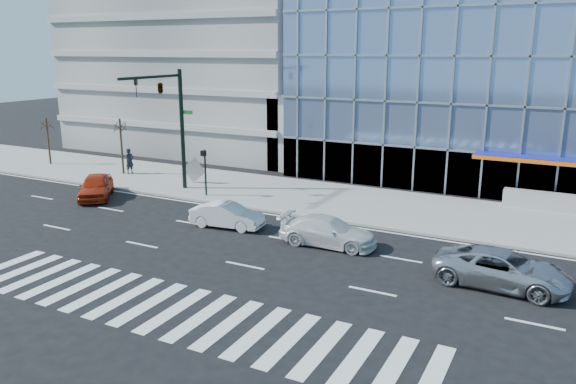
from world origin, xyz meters
name	(u,v)px	position (x,y,z in m)	size (l,w,h in m)	color
ground	(286,239)	(0.00, 0.00, 0.00)	(160.00, 160.00, 0.00)	black
sidewalk	(345,201)	(0.00, 8.00, 0.07)	(120.00, 8.00, 0.15)	gray
parking_garage	(230,43)	(-20.00, 26.00, 10.00)	(24.00, 24.00, 20.00)	gray
ramp_block	(323,129)	(-6.00, 18.00, 3.00)	(6.00, 8.00, 6.00)	gray
traffic_signal	(167,101)	(-11.00, 4.57, 6.16)	(1.14, 5.74, 8.00)	black
ped_signal_post	(205,165)	(-8.50, 4.94, 2.14)	(0.30, 0.33, 3.00)	black
street_tree_near	(120,126)	(-18.00, 7.50, 3.78)	(1.10, 1.10, 4.23)	#332319
street_tree_far	(47,124)	(-26.00, 7.50, 3.45)	(1.10, 1.10, 3.87)	#332319
silver_suv	(502,269)	(10.50, -1.09, 0.75)	(2.49, 5.40, 1.50)	silver
white_suv	(328,231)	(2.22, 0.22, 0.71)	(1.98, 4.88, 1.41)	silver
white_sedan	(227,215)	(-3.78, 0.34, 0.67)	(1.42, 4.06, 1.34)	silver
red_sedan	(96,186)	(-14.75, 1.59, 0.77)	(1.83, 4.55, 1.55)	#A3260C
pedestrian	(130,161)	(-17.48, 7.70, 1.12)	(0.71, 0.46, 1.94)	black
tilted_panel	(194,170)	(-11.28, 7.48, 1.07)	(1.30, 0.06, 1.30)	gray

